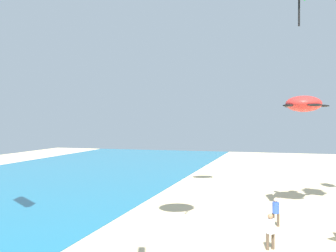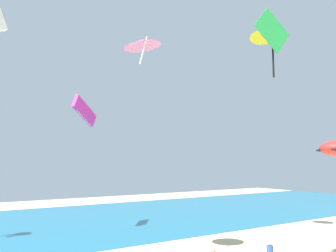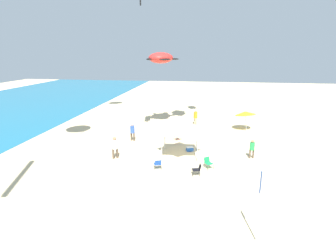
% 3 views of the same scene
% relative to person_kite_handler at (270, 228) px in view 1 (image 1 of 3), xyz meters
% --- Properties ---
extents(person_kite_handler, '(0.45, 0.45, 1.89)m').
position_rel_person_kite_handler_xyz_m(person_kite_handler, '(0.00, 0.00, 0.00)').
color(person_kite_handler, brown).
rests_on(person_kite_handler, ground).
extents(person_near_umbrella, '(0.43, 0.46, 1.81)m').
position_rel_person_kite_handler_xyz_m(person_near_umbrella, '(4.72, -0.19, -0.05)').
color(person_near_umbrella, brown).
rests_on(person_near_umbrella, ground).
extents(kite_turtle_red, '(4.24, 3.81, 1.24)m').
position_rel_person_kite_handler_xyz_m(kite_turtle_red, '(10.63, -2.13, 6.92)').
color(kite_turtle_red, red).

